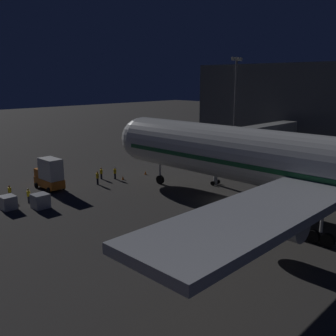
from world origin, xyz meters
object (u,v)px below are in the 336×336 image
object	(u,v)px
jet_bridge	(247,136)
baggage_container_near_belt	(8,202)
traffic_cone_nose_port	(145,173)
ground_crew_near_nose_gear	(101,173)
ground_crew_marshaller_fwd	(115,172)
ground_crew_by_belt_loader	(29,195)
traffic_cone_nose_starboard	(123,178)
ops_van	(49,174)
baggage_container_far_row	(40,201)
ground_crew_walking_aft	(10,192)
ground_crew_under_port_wing	(97,177)
apron_floodlight_mast	(235,99)

from	to	relation	value
jet_bridge	baggage_container_near_belt	distance (m)	33.82
traffic_cone_nose_port	ground_crew_near_nose_gear	bearing A→B (deg)	-21.73
ground_crew_marshaller_fwd	ground_crew_by_belt_loader	bearing A→B (deg)	6.78
baggage_container_near_belt	traffic_cone_nose_starboard	bearing A→B (deg)	-176.88
traffic_cone_nose_port	ops_van	bearing A→B (deg)	-11.95
baggage_container_near_belt	ground_crew_marshaller_fwd	bearing A→B (deg)	-173.00
baggage_container_far_row	traffic_cone_nose_port	xyz separation A→B (m)	(-18.84, -3.14, -0.53)
ground_crew_walking_aft	traffic_cone_nose_port	xyz separation A→B (m)	(-19.93, 2.40, -0.70)
ground_crew_marshaller_fwd	traffic_cone_nose_port	bearing A→B (deg)	167.42
ground_crew_near_nose_gear	ground_crew_under_port_wing	distance (m)	3.03
ground_crew_by_belt_loader	ground_crew_under_port_wing	distance (m)	10.50
ops_van	ground_crew_walking_aft	xyz separation A→B (m)	(5.66, 0.62, -1.09)
ground_crew_near_nose_gear	ground_crew_walking_aft	xyz separation A→B (m)	(13.57, 0.14, 0.05)
ground_crew_walking_aft	traffic_cone_nose_starboard	distance (m)	15.73
traffic_cone_nose_starboard	traffic_cone_nose_port	bearing A→B (deg)	180.00
baggage_container_far_row	ground_crew_marshaller_fwd	world-z (taller)	ground_crew_marshaller_fwd
apron_floodlight_mast	ops_van	size ratio (longest dim) A/B	3.83
apron_floodlight_mast	traffic_cone_nose_starboard	bearing A→B (deg)	0.34
jet_bridge	ground_crew_walking_aft	xyz separation A→B (m)	(30.13, -13.62, -4.97)
ops_van	ground_crew_under_port_wing	bearing A→B (deg)	155.65
baggage_container_far_row	ground_crew_marshaller_fwd	size ratio (longest dim) A/B	0.97
traffic_cone_nose_port	baggage_container_far_row	bearing A→B (deg)	9.47
baggage_container_near_belt	traffic_cone_nose_starboard	size ratio (longest dim) A/B	3.08
jet_bridge	ground_crew_under_port_wing	world-z (taller)	jet_bridge
baggage_container_near_belt	ground_crew_near_nose_gear	distance (m)	15.63
ground_crew_under_port_wing	traffic_cone_nose_starboard	size ratio (longest dim) A/B	3.40
ground_crew_near_nose_gear	ground_crew_under_port_wing	world-z (taller)	ground_crew_under_port_wing
apron_floodlight_mast	traffic_cone_nose_starboard	world-z (taller)	apron_floodlight_mast
baggage_container_far_row	ground_crew_under_port_wing	bearing A→B (deg)	-160.95
ground_crew_under_port_wing	ops_van	bearing A→B (deg)	-24.35
apron_floodlight_mast	ground_crew_near_nose_gear	distance (m)	31.27
jet_bridge	ground_crew_marshaller_fwd	distance (m)	20.17
baggage_container_far_row	traffic_cone_nose_port	distance (m)	19.11
apron_floodlight_mast	baggage_container_near_belt	xyz separation A→B (m)	(44.90, 1.10, -9.77)
ops_van	ground_crew_near_nose_gear	distance (m)	8.00
ground_crew_by_belt_loader	traffic_cone_nose_port	distance (m)	19.00
ground_crew_by_belt_loader	baggage_container_far_row	bearing A→B (deg)	93.07
baggage_container_near_belt	jet_bridge	bearing A→B (deg)	162.07
apron_floodlight_mast	ops_van	xyz separation A→B (m)	(37.57, -2.85, -8.46)
apron_floodlight_mast	traffic_cone_nose_port	distance (m)	25.46
ground_crew_marshaller_fwd	ground_crew_walking_aft	xyz separation A→B (m)	(14.97, -1.29, 0.00)
ground_crew_marshaller_fwd	traffic_cone_nose_port	xyz separation A→B (m)	(-4.96, 1.11, -0.70)
ground_crew_under_port_wing	ground_crew_walking_aft	xyz separation A→B (m)	(11.41, -1.98, -0.05)
jet_bridge	traffic_cone_nose_port	xyz separation A→B (m)	(10.20, -11.23, -5.68)
apron_floodlight_mast	ground_crew_by_belt_loader	xyz separation A→B (m)	(42.28, 0.72, -9.57)
ops_van	traffic_cone_nose_starboard	bearing A→B (deg)	162.99
ops_van	traffic_cone_nose_port	world-z (taller)	ops_van
baggage_container_near_belt	ground_crew_walking_aft	xyz separation A→B (m)	(-1.67, -3.33, 0.22)
ground_crew_walking_aft	jet_bridge	bearing A→B (deg)	155.67
apron_floodlight_mast	ground_crew_by_belt_loader	world-z (taller)	apron_floodlight_mast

